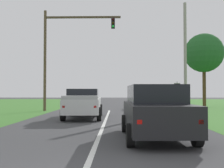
{
  "coord_description": "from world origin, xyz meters",
  "views": [
    {
      "loc": [
        0.68,
        -4.27,
        1.7
      ],
      "look_at": [
        0.26,
        18.5,
        2.33
      ],
      "focal_mm": 43.19,
      "sensor_mm": 36.0,
      "label": 1
    }
  ],
  "objects_px": {
    "red_suv_near": "(155,110)",
    "crossing_suv_far": "(154,100)",
    "utility_pole_right": "(185,56)",
    "keep_moving_sign": "(177,92)",
    "traffic_light": "(63,46)",
    "oak_tree_right": "(204,53)",
    "pickup_truck_lead": "(83,103)"
  },
  "relations": [
    {
      "from": "oak_tree_right",
      "to": "crossing_suv_far",
      "type": "distance_m",
      "value": 8.05
    },
    {
      "from": "keep_moving_sign",
      "to": "oak_tree_right",
      "type": "distance_m",
      "value": 7.72
    },
    {
      "from": "keep_moving_sign",
      "to": "pickup_truck_lead",
      "type": "bearing_deg",
      "value": -136.96
    },
    {
      "from": "pickup_truck_lead",
      "to": "oak_tree_right",
      "type": "relative_size",
      "value": 0.68
    },
    {
      "from": "crossing_suv_far",
      "to": "red_suv_near",
      "type": "bearing_deg",
      "value": -97.71
    },
    {
      "from": "pickup_truck_lead",
      "to": "oak_tree_right",
      "type": "xyz_separation_m",
      "value": [
        11.51,
        12.06,
        4.86
      ]
    },
    {
      "from": "red_suv_near",
      "to": "pickup_truck_lead",
      "type": "bearing_deg",
      "value": 116.25
    },
    {
      "from": "crossing_suv_far",
      "to": "utility_pole_right",
      "type": "bearing_deg",
      "value": -15.05
    },
    {
      "from": "pickup_truck_lead",
      "to": "utility_pole_right",
      "type": "height_order",
      "value": "utility_pole_right"
    },
    {
      "from": "red_suv_near",
      "to": "keep_moving_sign",
      "type": "height_order",
      "value": "keep_moving_sign"
    },
    {
      "from": "pickup_truck_lead",
      "to": "oak_tree_right",
      "type": "distance_m",
      "value": 17.36
    },
    {
      "from": "red_suv_near",
      "to": "keep_moving_sign",
      "type": "distance_m",
      "value": 14.65
    },
    {
      "from": "pickup_truck_lead",
      "to": "oak_tree_right",
      "type": "height_order",
      "value": "oak_tree_right"
    },
    {
      "from": "red_suv_near",
      "to": "utility_pole_right",
      "type": "bearing_deg",
      "value": 72.01
    },
    {
      "from": "traffic_light",
      "to": "oak_tree_right",
      "type": "height_order",
      "value": "traffic_light"
    },
    {
      "from": "pickup_truck_lead",
      "to": "utility_pole_right",
      "type": "distance_m",
      "value": 12.83
    },
    {
      "from": "pickup_truck_lead",
      "to": "oak_tree_right",
      "type": "bearing_deg",
      "value": 46.35
    },
    {
      "from": "crossing_suv_far",
      "to": "utility_pole_right",
      "type": "relative_size",
      "value": 0.43
    },
    {
      "from": "traffic_light",
      "to": "oak_tree_right",
      "type": "distance_m",
      "value": 15.22
    },
    {
      "from": "oak_tree_right",
      "to": "crossing_suv_far",
      "type": "height_order",
      "value": "oak_tree_right"
    },
    {
      "from": "red_suv_near",
      "to": "crossing_suv_far",
      "type": "relative_size",
      "value": 1.14
    },
    {
      "from": "red_suv_near",
      "to": "crossing_suv_far",
      "type": "bearing_deg",
      "value": 82.29
    },
    {
      "from": "red_suv_near",
      "to": "traffic_light",
      "type": "relative_size",
      "value": 0.56
    },
    {
      "from": "traffic_light",
      "to": "utility_pole_right",
      "type": "xyz_separation_m",
      "value": [
        11.25,
        2.13,
        -0.62
      ]
    },
    {
      "from": "utility_pole_right",
      "to": "traffic_light",
      "type": "bearing_deg",
      "value": -169.26
    },
    {
      "from": "pickup_truck_lead",
      "to": "keep_moving_sign",
      "type": "height_order",
      "value": "keep_moving_sign"
    },
    {
      "from": "oak_tree_right",
      "to": "utility_pole_right",
      "type": "height_order",
      "value": "utility_pole_right"
    },
    {
      "from": "red_suv_near",
      "to": "pickup_truck_lead",
      "type": "relative_size",
      "value": 0.92
    },
    {
      "from": "traffic_light",
      "to": "crossing_suv_far",
      "type": "distance_m",
      "value": 10.08
    },
    {
      "from": "pickup_truck_lead",
      "to": "traffic_light",
      "type": "distance_m",
      "value": 8.42
    },
    {
      "from": "pickup_truck_lead",
      "to": "traffic_light",
      "type": "height_order",
      "value": "traffic_light"
    },
    {
      "from": "keep_moving_sign",
      "to": "oak_tree_right",
      "type": "bearing_deg",
      "value": 51.57
    }
  ]
}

